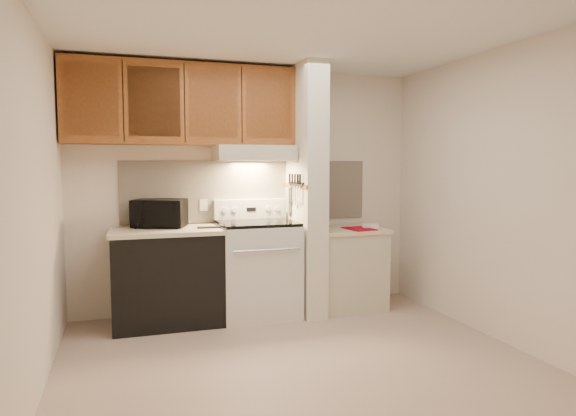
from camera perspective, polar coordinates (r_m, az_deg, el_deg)
name	(u,v)px	position (r m, az deg, el deg)	size (l,w,h in m)	color
floor	(294,356)	(4.22, 0.69, -16.14)	(3.60, 3.60, 0.00)	tan
ceiling	(295,32)	(4.06, 0.73, 18.92)	(3.60, 3.60, 0.00)	white
wall_back	(249,190)	(5.39, -4.37, 2.06)	(3.60, 0.02, 2.50)	beige
wall_left	(37,204)	(3.79, -26.09, 0.37)	(0.02, 3.00, 2.50)	beige
wall_right	(489,194)	(4.83, 21.40, 1.41)	(0.02, 3.00, 2.50)	beige
backsplash	(249,191)	(5.38, -4.34, 1.90)	(2.60, 0.02, 0.63)	beige
range_body	(257,270)	(5.16, -3.41, -6.92)	(0.76, 0.65, 0.92)	silver
oven_window	(266,273)	(4.85, -2.47, -7.19)	(0.50, 0.01, 0.30)	black
oven_handle	(267,250)	(4.77, -2.36, -4.70)	(0.02, 0.02, 0.65)	silver
cooktop	(257,223)	(5.08, -3.44, -1.67)	(0.74, 0.64, 0.03)	black
range_backguard	(250,209)	(5.35, -4.20, -0.11)	(0.76, 0.08, 0.20)	silver
range_display	(251,209)	(5.31, -4.10, -0.15)	(0.10, 0.01, 0.04)	black
range_knob_left_outer	(225,210)	(5.24, -7.06, -0.23)	(0.05, 0.05, 0.02)	silver
range_knob_left_inner	(234,210)	(5.26, -5.99, -0.20)	(0.05, 0.05, 0.02)	silver
range_knob_right_inner	(268,209)	(5.35, -2.21, -0.10)	(0.05, 0.05, 0.02)	silver
range_knob_right_outer	(277,209)	(5.38, -1.19, -0.07)	(0.05, 0.05, 0.02)	silver
dishwasher_front	(167,278)	(5.03, -13.27, -7.63)	(1.00, 0.63, 0.87)	black
left_countertop	(166,231)	(4.95, -13.38, -2.49)	(1.04, 0.67, 0.04)	beige
spoon_rest	(210,227)	(4.93, -8.68, -2.12)	(0.24, 0.07, 0.02)	black
teal_jar	(169,221)	(5.17, -13.03, -1.41)	(0.09, 0.09, 0.10)	#2E6A6B
outlet	(204,205)	(5.28, -9.36, 0.32)	(0.08, 0.01, 0.12)	beige
microwave	(159,213)	(5.07, -14.10, -0.58)	(0.48, 0.33, 0.27)	black
partition_pillar	(306,190)	(5.20, 2.01, 1.97)	(0.22, 0.70, 2.50)	beige
pillar_trim	(295,186)	(5.16, 0.80, 2.50)	(0.01, 0.70, 0.04)	brown
knife_strip	(296,184)	(5.11, 0.92, 2.71)	(0.02, 0.42, 0.04)	black
knife_blade_a	(300,195)	(4.97, 1.33, 1.49)	(0.01, 0.04, 0.16)	silver
knife_handle_a	(300,179)	(4.96, 1.34, 3.22)	(0.02, 0.02, 0.10)	black
knife_blade_b	(297,195)	(5.04, 1.05, 1.43)	(0.01, 0.04, 0.18)	silver
knife_handle_b	(298,179)	(5.03, 1.08, 3.24)	(0.02, 0.02, 0.10)	black
knife_blade_c	(295,196)	(5.12, 0.77, 1.36)	(0.01, 0.04, 0.20)	silver
knife_handle_c	(295,179)	(5.11, 0.78, 3.27)	(0.02, 0.02, 0.10)	black
knife_blade_d	(293,193)	(5.17, 0.56, 1.62)	(0.01, 0.04, 0.16)	silver
knife_handle_d	(292,179)	(5.19, 0.48, 3.29)	(0.02, 0.02, 0.10)	black
knife_blade_e	(290,194)	(5.26, 0.25, 1.57)	(0.01, 0.04, 0.18)	silver
knife_handle_e	(290,178)	(5.27, 0.18, 3.32)	(0.02, 0.02, 0.10)	black
oven_mitt	(288,200)	(5.33, 0.05, 0.92)	(0.03, 0.11, 0.26)	slate
right_cab_base	(347,270)	(5.48, 6.55, -6.82)	(0.70, 0.60, 0.81)	beige
right_countertop	(347,230)	(5.41, 6.59, -2.41)	(0.74, 0.64, 0.04)	beige
red_folder	(359,229)	(5.30, 7.92, -2.30)	(0.24, 0.33, 0.01)	#A10215
white_box	(371,226)	(5.41, 9.15, -1.99)	(0.16, 0.11, 0.04)	white
range_hood	(254,153)	(5.17, -3.82, 6.10)	(0.78, 0.44, 0.15)	beige
hood_lip	(259,157)	(4.97, -3.23, 5.63)	(0.78, 0.04, 0.06)	beige
upper_cabinets	(183,105)	(5.12, -11.63, 11.18)	(2.18, 0.33, 0.77)	brown
cab_door_a	(91,99)	(4.94, -21.08, 11.19)	(0.46, 0.01, 0.63)	brown
cab_gap_a	(123,101)	(4.93, -17.85, 11.29)	(0.01, 0.01, 0.73)	black
cab_door_b	(154,102)	(4.94, -14.63, 11.36)	(0.46, 0.01, 0.63)	brown
cab_gap_b	(185,103)	(4.96, -11.43, 11.39)	(0.01, 0.01, 0.73)	black
cab_door_c	(214,104)	(5.00, -8.26, 11.38)	(0.46, 0.01, 0.63)	brown
cab_gap_c	(242,105)	(5.06, -5.15, 11.35)	(0.01, 0.01, 0.73)	black
cab_door_d	(269,106)	(5.12, -2.12, 11.28)	(0.46, 0.01, 0.63)	brown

